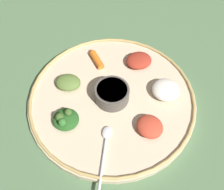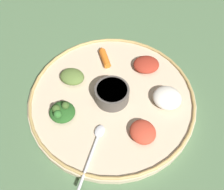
{
  "view_description": "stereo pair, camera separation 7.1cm",
  "coord_description": "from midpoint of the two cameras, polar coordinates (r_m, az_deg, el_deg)",
  "views": [
    {
      "loc": [
        0.32,
        -0.24,
        0.62
      ],
      "look_at": [
        0.0,
        0.0,
        0.03
      ],
      "focal_mm": 44.26,
      "sensor_mm": 36.0,
      "label": 1
    },
    {
      "loc": [
        0.36,
        -0.18,
        0.62
      ],
      "look_at": [
        0.0,
        0.0,
        0.03
      ],
      "focal_mm": 44.26,
      "sensor_mm": 36.0,
      "label": 2
    }
  ],
  "objects": [
    {
      "name": "spoon",
      "position": [
        0.66,
        -4.63,
        -10.94
      ],
      "size": [
        0.13,
        0.12,
        0.01
      ],
      "color": "silver",
      "rests_on": "platter"
    },
    {
      "name": "carrot_near_spoon",
      "position": [
        0.8,
        -5.91,
        7.39
      ],
      "size": [
        0.08,
        0.03,
        0.02
      ],
      "color": "orange",
      "rests_on": "platter"
    },
    {
      "name": "mound_beet",
      "position": [
        0.79,
        2.99,
        6.97
      ],
      "size": [
        0.09,
        0.09,
        0.03
      ],
      "primitive_type": "ellipsoid",
      "rotation": [
        0.0,
        0.0,
        1.19
      ],
      "color": "maroon",
      "rests_on": "platter"
    },
    {
      "name": "center_bowl",
      "position": [
        0.71,
        -2.88,
        0.11
      ],
      "size": [
        0.09,
        0.09,
        0.04
      ],
      "color": "#4C4742",
      "rests_on": "platter"
    },
    {
      "name": "mound_rice_white",
      "position": [
        0.73,
        8.33,
        0.86
      ],
      "size": [
        0.1,
        0.1,
        0.03
      ],
      "primitive_type": "ellipsoid",
      "rotation": [
        0.0,
        0.0,
        2.17
      ],
      "color": "silver",
      "rests_on": "platter"
    },
    {
      "name": "mound_berbere_red",
      "position": [
        0.67,
        4.77,
        -6.74
      ],
      "size": [
        0.07,
        0.06,
        0.03
      ],
      "primitive_type": "ellipsoid",
      "rotation": [
        0.0,
        0.0,
        6.26
      ],
      "color": "#B73D28",
      "rests_on": "platter"
    },
    {
      "name": "platter",
      "position": [
        0.73,
        -2.78,
        -1.27
      ],
      "size": [
        0.44,
        0.44,
        0.02
      ],
      "primitive_type": "cylinder",
      "color": "#C6B293",
      "rests_on": "ground_plane"
    },
    {
      "name": "platter_rim",
      "position": [
        0.72,
        -2.82,
        -0.74
      ],
      "size": [
        0.44,
        0.44,
        0.01
      ],
      "primitive_type": "torus",
      "color": "tan",
      "rests_on": "platter"
    },
    {
      "name": "ground_plane",
      "position": [
        0.74,
        -2.75,
        -1.66
      ],
      "size": [
        2.4,
        2.4,
        0.0
      ],
      "primitive_type": "plane",
      "color": "#4C6B47"
    },
    {
      "name": "mound_collards",
      "position": [
        0.75,
        -11.74,
        2.36
      ],
      "size": [
        0.09,
        0.09,
        0.03
      ],
      "primitive_type": "ellipsoid",
      "rotation": [
        0.0,
        0.0,
        0.75
      ],
      "color": "#567033",
      "rests_on": "platter"
    },
    {
      "name": "greens_pile",
      "position": [
        0.69,
        -12.61,
        -5.09
      ],
      "size": [
        0.09,
        0.09,
        0.04
      ],
      "color": "#23511E",
      "rests_on": "platter"
    }
  ]
}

